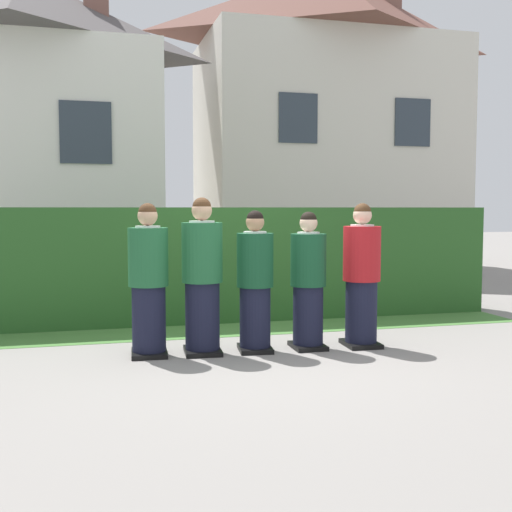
% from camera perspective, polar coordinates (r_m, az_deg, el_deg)
% --- Properties ---
extents(ground_plane, '(60.00, 60.00, 0.00)m').
position_cam_1_polar(ground_plane, '(7.11, -0.00, -8.47)').
color(ground_plane, gray).
extents(student_front_row_0, '(0.42, 0.49, 1.62)m').
position_cam_1_polar(student_front_row_0, '(6.87, -9.56, -2.43)').
color(student_front_row_0, black).
rests_on(student_front_row_0, ground).
extents(student_front_row_1, '(0.44, 0.51, 1.68)m').
position_cam_1_polar(student_front_row_1, '(6.90, -4.81, -2.11)').
color(student_front_row_1, black).
rests_on(student_front_row_1, ground).
extents(student_front_row_2, '(0.41, 0.48, 1.55)m').
position_cam_1_polar(student_front_row_2, '(7.00, -0.08, -2.56)').
color(student_front_row_2, black).
rests_on(student_front_row_2, ground).
extents(student_front_row_3, '(0.40, 0.49, 1.53)m').
position_cam_1_polar(student_front_row_3, '(7.16, 4.67, -2.48)').
color(student_front_row_3, black).
rests_on(student_front_row_3, ground).
extents(student_in_red_blazer, '(0.42, 0.49, 1.63)m').
position_cam_1_polar(student_in_red_blazer, '(7.35, 9.39, -1.99)').
color(student_in_red_blazer, black).
rests_on(student_in_red_blazer, ground).
extents(hedge, '(8.00, 0.70, 1.58)m').
position_cam_1_polar(hedge, '(8.98, -3.38, -0.70)').
color(hedge, '#285623').
rests_on(hedge, ground).
extents(school_building_main, '(6.63, 4.11, 7.62)m').
position_cam_1_polar(school_building_main, '(16.88, 6.25, 12.20)').
color(school_building_main, beige).
rests_on(school_building_main, ground).
extents(school_building_annex, '(5.42, 4.17, 6.23)m').
position_cam_1_polar(school_building_annex, '(14.00, -19.73, 10.68)').
color(school_building_annex, silver).
rests_on(school_building_annex, ground).
extents(lawn_strip, '(8.00, 0.90, 0.01)m').
position_cam_1_polar(lawn_strip, '(8.31, -2.25, -6.57)').
color(lawn_strip, '#477A38').
rests_on(lawn_strip, ground).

